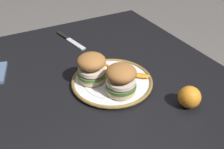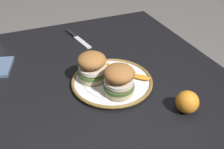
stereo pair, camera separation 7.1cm
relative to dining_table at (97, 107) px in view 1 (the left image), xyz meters
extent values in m
cube|color=black|center=(0.00, 0.00, 0.09)|extent=(1.12, 1.00, 0.03)
cube|color=black|center=(-0.50, 0.44, -0.30)|extent=(0.06, 0.06, 0.75)
cylinder|color=white|center=(0.02, 0.05, 0.12)|extent=(0.27, 0.27, 0.01)
torus|color=olive|center=(0.02, 0.05, 0.12)|extent=(0.29, 0.29, 0.01)
cylinder|color=white|center=(0.02, 0.05, 0.12)|extent=(0.20, 0.20, 0.00)
cylinder|color=beige|center=(0.09, 0.05, 0.14)|extent=(0.10, 0.10, 0.02)
cylinder|color=#477033|center=(0.09, 0.05, 0.15)|extent=(0.10, 0.10, 0.01)
cylinder|color=#BC3828|center=(0.09, 0.05, 0.16)|extent=(0.09, 0.09, 0.01)
cylinder|color=silver|center=(0.09, 0.05, 0.17)|extent=(0.10, 0.10, 0.01)
ellipsoid|color=#A36633|center=(0.09, 0.05, 0.20)|extent=(0.14, 0.14, 0.05)
cylinder|color=beige|center=(-0.01, -0.01, 0.14)|extent=(0.10, 0.10, 0.02)
cylinder|color=#477033|center=(-0.01, -0.01, 0.15)|extent=(0.10, 0.10, 0.01)
cylinder|color=#BC3828|center=(-0.01, -0.01, 0.16)|extent=(0.09, 0.09, 0.01)
cylinder|color=silver|center=(-0.01, -0.01, 0.17)|extent=(0.10, 0.10, 0.01)
ellipsoid|color=#A36633|center=(-0.01, -0.01, 0.20)|extent=(0.14, 0.14, 0.05)
torus|color=orange|center=(0.02, 0.06, 0.13)|extent=(0.07, 0.07, 0.01)
cylinder|color=#F4E5C6|center=(0.02, 0.06, 0.13)|extent=(0.03, 0.03, 0.00)
ellipsoid|color=orange|center=(0.06, 0.16, 0.13)|extent=(0.06, 0.07, 0.01)
ellipsoid|color=orange|center=(0.00, 0.12, 0.13)|extent=(0.07, 0.07, 0.01)
torus|color=orange|center=(-0.05, 0.06, 0.13)|extent=(0.07, 0.07, 0.01)
cylinder|color=#F4E5C6|center=(-0.05, 0.06, 0.13)|extent=(0.03, 0.03, 0.00)
sphere|color=orange|center=(0.24, 0.21, 0.15)|extent=(0.07, 0.07, 0.07)
cube|color=silver|center=(-0.32, 0.05, 0.11)|extent=(0.13, 0.05, 0.01)
cube|color=black|center=(-0.42, 0.02, 0.11)|extent=(0.09, 0.04, 0.01)
camera|label=1|loc=(0.66, -0.29, 0.66)|focal=40.20mm
camera|label=2|loc=(0.69, -0.22, 0.66)|focal=40.20mm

